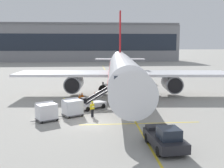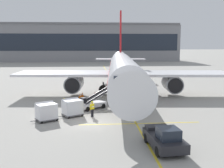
{
  "view_description": "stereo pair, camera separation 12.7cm",
  "coord_description": "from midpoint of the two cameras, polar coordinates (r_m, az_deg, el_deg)",
  "views": [
    {
      "loc": [
        0.07,
        -25.99,
        7.86
      ],
      "look_at": [
        2.65,
        5.05,
        3.12
      ],
      "focal_mm": 43.36,
      "sensor_mm": 36.0,
      "label": 1
    },
    {
      "loc": [
        0.2,
        -26.0,
        7.86
      ],
      "look_at": [
        2.65,
        5.05,
        3.12
      ],
      "focal_mm": 43.36,
      "sensor_mm": 36.0,
      "label": 2
    }
  ],
  "objects": [
    {
      "name": "ground_plane",
      "position": [
        27.16,
        -4.66,
        -8.2
      ],
      "size": [
        600.0,
        600.0,
        0.0
      ],
      "primitive_type": "plane",
      "color": "#9E9B93"
    },
    {
      "name": "parked_airplane",
      "position": [
        40.52,
        2.45,
        2.92
      ],
      "size": [
        32.18,
        42.35,
        14.25
      ],
      "color": "white",
      "rests_on": "ground"
    },
    {
      "name": "belt_loader",
      "position": [
        32.89,
        -3.82,
        -3.74
      ],
      "size": [
        5.1,
        4.28,
        2.64
      ],
      "color": "silver",
      "rests_on": "ground"
    },
    {
      "name": "baggage_cart_lead",
      "position": [
        29.65,
        -8.26,
        -4.82
      ],
      "size": [
        2.76,
        2.38,
        1.91
      ],
      "color": "#515156",
      "rests_on": "ground"
    },
    {
      "name": "baggage_cart_second",
      "position": [
        28.39,
        -13.57,
        -5.58
      ],
      "size": [
        2.76,
        2.38,
        1.91
      ],
      "color": "#515156",
      "rests_on": "ground"
    },
    {
      "name": "pushback_tug",
      "position": [
        20.94,
        11.2,
        -11.15
      ],
      "size": [
        2.49,
        4.57,
        1.83
      ],
      "color": "#232328",
      "rests_on": "ground"
    },
    {
      "name": "ground_crew_by_loader",
      "position": [
        29.59,
        -9.34,
        -4.87
      ],
      "size": [
        0.48,
        0.42,
        1.74
      ],
      "color": "#333847",
      "rests_on": "ground"
    },
    {
      "name": "ground_crew_by_carts",
      "position": [
        30.93,
        -9.88,
        -4.3
      ],
      "size": [
        0.55,
        0.33,
        1.74
      ],
      "color": "black",
      "rests_on": "ground"
    },
    {
      "name": "ground_crew_marshaller",
      "position": [
        29.04,
        -4.08,
        -5.04
      ],
      "size": [
        0.48,
        0.42,
        1.74
      ],
      "color": "black",
      "rests_on": "ground"
    },
    {
      "name": "safety_cone_engine_keepout",
      "position": [
        40.46,
        -3.53,
        -2.13
      ],
      "size": [
        0.55,
        0.55,
        0.63
      ],
      "color": "black",
      "rests_on": "ground"
    },
    {
      "name": "safety_cone_wingtip",
      "position": [
        39.59,
        -6.2,
        -2.29
      ],
      "size": [
        0.69,
        0.69,
        0.78
      ],
      "color": "black",
      "rests_on": "ground"
    },
    {
      "name": "safety_cone_nose_mark",
      "position": [
        39.03,
        -6.67,
        -2.49
      ],
      "size": [
        0.64,
        0.64,
        0.73
      ],
      "color": "black",
      "rests_on": "ground"
    },
    {
      "name": "apron_guidance_line_lead_in",
      "position": [
        40.32,
        1.92,
        -2.59
      ],
      "size": [
        0.2,
        110.0,
        0.01
      ],
      "color": "yellow",
      "rests_on": "ground"
    },
    {
      "name": "apron_guidance_line_stop_bar",
      "position": [
        27.06,
        6.04,
        -8.27
      ],
      "size": [
        12.0,
        0.2,
        0.01
      ],
      "color": "yellow",
      "rests_on": "ground"
    },
    {
      "name": "terminal_building",
      "position": [
        121.24,
        -7.86,
        8.66
      ],
      "size": [
        90.26,
        15.4,
        16.2
      ],
      "color": "gray",
      "rests_on": "ground"
    }
  ]
}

